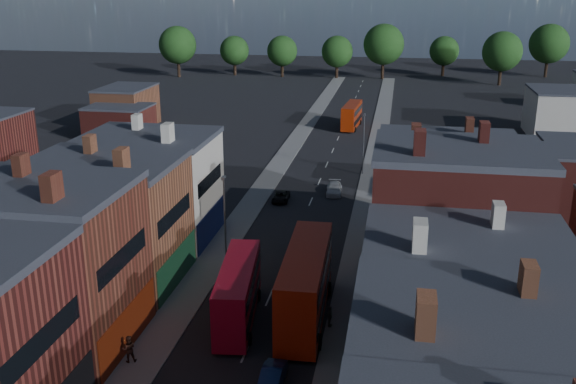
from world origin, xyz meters
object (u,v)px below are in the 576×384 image
at_px(ped_3, 330,316).
at_px(car_1, 271,379).
at_px(car_2, 281,197).
at_px(bus_2, 352,115).
at_px(ped_1, 129,349).
at_px(bus_0, 238,292).
at_px(car_3, 334,189).
at_px(bus_1, 305,283).

bearing_deg(ped_3, car_1, 170.50).
bearing_deg(car_1, car_2, 101.29).
distance_m(bus_2, ped_1, 75.56).
bearing_deg(bus_2, car_2, -92.58).
xyz_separation_m(bus_0, ped_1, (-5.78, -6.71, -1.34)).
height_order(bus_0, car_2, bus_0).
bearing_deg(car_2, car_3, 30.46).
height_order(car_1, ped_3, ped_3).
bearing_deg(ped_1, ped_3, -175.42).
height_order(bus_1, ped_1, bus_1).
distance_m(bus_0, bus_1, 5.03).
distance_m(bus_1, car_2, 27.49).
xyz_separation_m(car_2, ped_1, (-3.87, -34.40, 0.53)).
bearing_deg(ped_1, bus_1, -167.59).
bearing_deg(ped_3, ped_1, 128.36).
relative_size(bus_0, bus_2, 1.06).
height_order(bus_1, car_3, bus_1).
xyz_separation_m(bus_0, bus_1, (4.87, 1.15, 0.54)).
relative_size(bus_0, car_3, 2.43).
bearing_deg(bus_2, ped_3, -82.46).
xyz_separation_m(car_2, car_3, (5.78, 3.75, 0.09)).
bearing_deg(bus_1, car_1, -96.94).
bearing_deg(bus_2, bus_1, -84.08).
xyz_separation_m(bus_1, bus_2, (-1.84, 67.17, -0.68)).
height_order(bus_0, ped_1, bus_0).
xyz_separation_m(bus_0, car_1, (4.06, -7.75, -1.78)).
distance_m(bus_0, car_2, 27.82).
bearing_deg(ped_3, bus_0, 101.14).
bearing_deg(car_3, ped_3, -88.42).
distance_m(car_1, ped_3, 8.39).
height_order(car_2, ped_1, ped_1).
relative_size(bus_1, bus_2, 1.29).
bearing_deg(bus_0, bus_2, 80.71).
relative_size(car_2, ped_1, 2.06).
xyz_separation_m(ped_1, ped_3, (12.61, 6.87, -0.15)).
relative_size(bus_2, ped_1, 5.23).
height_order(bus_2, car_1, bus_2).
distance_m(car_2, ped_1, 34.62).
xyz_separation_m(bus_1, car_3, (-1.00, 30.29, -2.32)).
bearing_deg(bus_1, car_2, 102.58).
bearing_deg(bus_0, car_3, 76.24).
relative_size(bus_1, car_1, 3.35).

